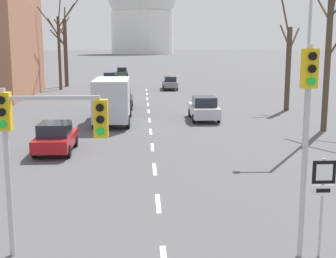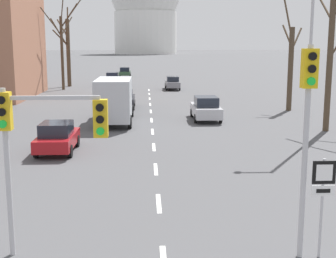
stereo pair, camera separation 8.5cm
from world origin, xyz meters
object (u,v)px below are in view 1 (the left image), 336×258
object	(u,v)px
traffic_signal_near_left	(40,130)
sedan_mid_centre	(56,137)
sedan_near_left	(170,83)
street_lamp_right	(303,47)
sedan_near_right	(122,72)
sedan_far_right	(110,79)
traffic_signal_near_right	(307,113)
delivery_truck	(113,99)
sedan_far_left	(122,99)
sedan_distant_centre	(204,108)
route_sign_post	(323,190)

from	to	relation	value
traffic_signal_near_left	sedan_mid_centre	xyz separation A→B (m)	(-1.86, 11.88, -2.55)
sedan_near_left	street_lamp_right	bearing A→B (deg)	-80.83
street_lamp_right	sedan_near_left	world-z (taller)	street_lamp_right
street_lamp_right	sedan_near_right	world-z (taller)	street_lamp_right
sedan_far_right	traffic_signal_near_left	bearing A→B (deg)	-88.12
sedan_far_right	traffic_signal_near_right	bearing A→B (deg)	-80.79
sedan_mid_centre	delivery_truck	size ratio (longest dim) A/B	0.56
sedan_far_right	delivery_truck	xyz separation A→B (m)	(2.19, -30.08, 0.83)
sedan_far_left	sedan_distant_centre	distance (m)	9.07
sedan_mid_centre	traffic_signal_near_left	bearing A→B (deg)	-81.12
route_sign_post	delivery_truck	distance (m)	22.33
traffic_signal_near_right	sedan_near_left	bearing A→B (deg)	90.88
sedan_far_left	sedan_far_right	xyz separation A→B (m)	(-2.50, 22.51, 0.08)
traffic_signal_near_left	sedan_distant_centre	size ratio (longest dim) A/B	0.98
delivery_truck	sedan_mid_centre	bearing A→B (deg)	-104.93
route_sign_post	sedan_near_left	size ratio (longest dim) A/B	0.59
street_lamp_right	traffic_signal_near_right	bearing A→B (deg)	-108.42
street_lamp_right	sedan_far_right	distance (m)	40.29
traffic_signal_near_left	sedan_far_left	xyz separation A→B (m)	(0.83, 28.36, -2.56)
traffic_signal_near_left	delivery_truck	bearing A→B (deg)	88.57
route_sign_post	sedan_distant_centre	size ratio (longest dim) A/B	0.59
traffic_signal_near_right	sedan_near_left	world-z (taller)	traffic_signal_near_right
traffic_signal_near_left	sedan_near_left	bearing A→B (deg)	82.43
route_sign_post	sedan_mid_centre	size ratio (longest dim) A/B	0.66
route_sign_post	sedan_mid_centre	xyz separation A→B (m)	(-9.00, 12.41, -1.01)
street_lamp_right	delivery_truck	xyz separation A→B (m)	(-10.59, 7.87, -3.60)
traffic_signal_near_left	sedan_far_left	bearing A→B (deg)	88.32
traffic_signal_near_right	street_lamp_right	world-z (taller)	street_lamp_right
sedan_far_left	sedan_mid_centre	bearing A→B (deg)	-99.27
traffic_signal_near_right	sedan_far_right	size ratio (longest dim) A/B	1.19
street_lamp_right	sedan_far_left	bearing A→B (deg)	123.63
route_sign_post	sedan_distant_centre	xyz separation A→B (m)	(-0.10, 22.27, -0.95)
route_sign_post	street_lamp_right	xyz separation A→B (m)	(3.97, 13.45, 3.50)
sedan_distant_centre	sedan_near_left	bearing A→B (deg)	92.68
street_lamp_right	sedan_near_right	distance (m)	56.06
route_sign_post	sedan_far_left	world-z (taller)	route_sign_post
sedan_mid_centre	sedan_distant_centre	distance (m)	13.28
traffic_signal_near_left	sedan_far_right	world-z (taller)	traffic_signal_near_left
traffic_signal_near_right	route_sign_post	xyz separation A→B (m)	(0.49, -0.07, -1.99)
sedan_far_right	sedan_distant_centre	xyz separation A→B (m)	(8.71, -29.13, -0.01)
sedan_far_right	street_lamp_right	bearing A→B (deg)	-71.39
traffic_signal_near_left	delivery_truck	xyz separation A→B (m)	(0.52, 20.79, -1.64)
route_sign_post	sedan_near_left	xyz separation A→B (m)	(-1.18, 45.37, -0.98)
sedan_near_left	sedan_distant_centre	bearing A→B (deg)	-87.32
sedan_near_right	sedan_distant_centre	bearing A→B (deg)	-80.35
sedan_near_right	sedan_far_left	bearing A→B (deg)	-87.69
traffic_signal_near_left	sedan_near_left	world-z (taller)	traffic_signal_near_left
sedan_near_left	route_sign_post	bearing A→B (deg)	-88.51
sedan_near_right	sedan_far_right	distance (m)	16.68
sedan_far_right	sedan_distant_centre	world-z (taller)	sedan_far_right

